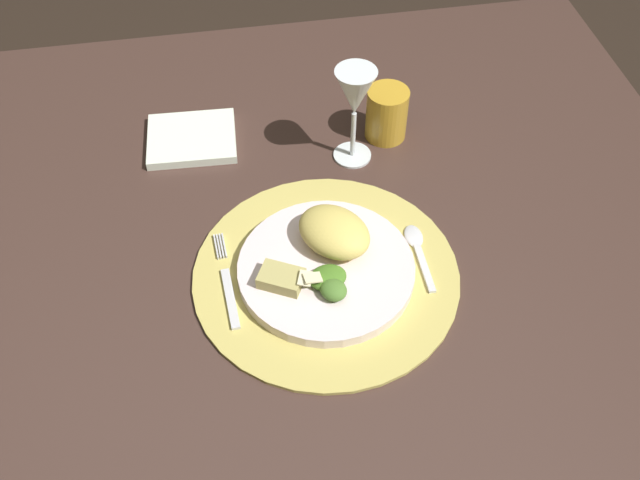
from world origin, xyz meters
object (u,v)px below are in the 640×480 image
object	(u,v)px
dinner_plate	(326,269)
fork	(228,284)
wine_glass	(355,97)
napkin	(192,138)
amber_tumbler	(387,114)
dining_table	(283,275)
spoon	(417,246)

from	to	relation	value
dinner_plate	fork	size ratio (longest dim) A/B	1.47
wine_glass	fork	bearing A→B (deg)	-133.93
fork	dinner_plate	bearing A→B (deg)	-1.06
napkin	amber_tumbler	world-z (taller)	amber_tumbler
dinner_plate	wine_glass	distance (m)	0.27
dining_table	spoon	size ratio (longest dim) A/B	10.82
fork	dining_table	bearing A→B (deg)	48.21
fork	spoon	xyz separation A→B (m)	(0.28, 0.02, -0.00)
napkin	dinner_plate	bearing A→B (deg)	-61.64
dinner_plate	amber_tumbler	distance (m)	0.32
napkin	wine_glass	xyz separation A→B (m)	(0.26, -0.08, 0.11)
napkin	amber_tumbler	size ratio (longest dim) A/B	1.62
dinner_plate	wine_glass	world-z (taller)	wine_glass
dinner_plate	napkin	size ratio (longest dim) A/B	1.72
dining_table	wine_glass	distance (m)	0.31
spoon	napkin	bearing A→B (deg)	136.63
spoon	napkin	xyz separation A→B (m)	(-0.31, 0.29, -0.00)
dinner_plate	fork	bearing A→B (deg)	178.94
dining_table	wine_glass	size ratio (longest dim) A/B	8.05
dinner_plate	amber_tumbler	bearing A→B (deg)	61.48
spoon	amber_tumbler	size ratio (longest dim) A/B	1.40
fork	spoon	bearing A→B (deg)	4.44
fork	spoon	world-z (taller)	spoon
spoon	wine_glass	bearing A→B (deg)	103.87
dinner_plate	spoon	size ratio (longest dim) A/B	1.99
dining_table	amber_tumbler	size ratio (longest dim) A/B	15.13
napkin	dining_table	bearing A→B (deg)	-61.25
amber_tumbler	spoon	bearing A→B (deg)	-92.88
fork	spoon	size ratio (longest dim) A/B	1.35
amber_tumbler	wine_glass	bearing A→B (deg)	-146.86
wine_glass	napkin	bearing A→B (deg)	162.66
dinner_plate	napkin	xyz separation A→B (m)	(-0.17, 0.32, -0.01)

